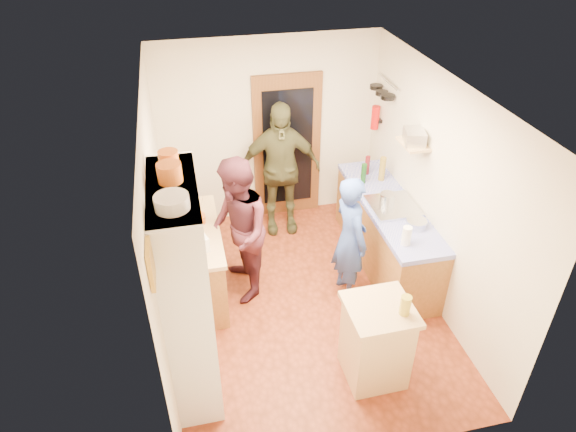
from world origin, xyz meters
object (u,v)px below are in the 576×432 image
object	(u,v)px
person_left	(240,229)
person_back	(281,169)
hutch_body	(187,292)
right_counter_base	(385,235)
island_base	(375,344)
person_hob	(353,239)

from	to	relation	value
person_left	person_back	world-z (taller)	person_back
hutch_body	person_left	size ratio (longest dim) A/B	1.24
hutch_body	right_counter_base	bearing A→B (deg)	27.47
person_left	person_back	distance (m)	1.39
island_base	hutch_body	bearing A→B (deg)	167.33
hutch_body	person_back	world-z (taller)	hutch_body
person_left	person_back	size ratio (longest dim) A/B	0.94
person_hob	right_counter_base	bearing A→B (deg)	-62.61
right_counter_base	person_hob	size ratio (longest dim) A/B	1.40
person_back	right_counter_base	bearing A→B (deg)	-37.59
hutch_body	person_hob	bearing A→B (deg)	24.11
hutch_body	island_base	bearing A→B (deg)	-12.67
island_base	person_hob	size ratio (longest dim) A/B	0.55
right_counter_base	person_back	world-z (taller)	person_back
right_counter_base	island_base	xyz separation A→B (m)	(-0.78, -1.69, 0.01)
island_base	person_back	xyz separation A→B (m)	(-0.36, 2.75, 0.51)
hutch_body	person_left	bearing A→B (deg)	61.51
right_counter_base	person_left	distance (m)	1.92
hutch_body	person_hob	world-z (taller)	hutch_body
hutch_body	person_hob	size ratio (longest dim) A/B	1.40
person_hob	person_back	xyz separation A→B (m)	(-0.52, 1.51, 0.16)
person_hob	person_back	size ratio (longest dim) A/B	0.83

